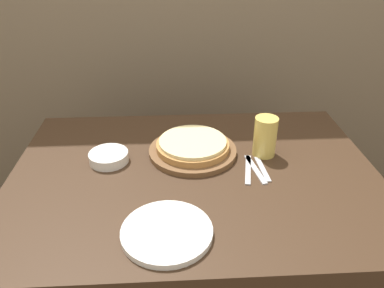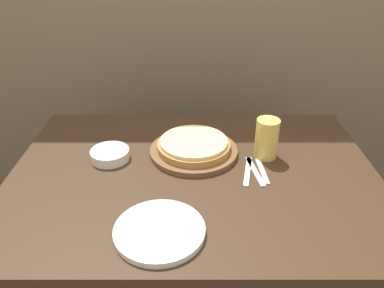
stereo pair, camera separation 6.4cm
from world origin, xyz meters
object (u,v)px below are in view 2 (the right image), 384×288
at_px(pizza_on_board, 192,148).
at_px(dinner_knife, 254,171).
at_px(spoon, 261,171).
at_px(fork, 247,171).
at_px(side_bowl, 109,155).
at_px(dinner_plate, 159,231).
at_px(beer_glass, 266,137).

distance_m(pizza_on_board, dinner_knife, 0.24).
xyz_separation_m(dinner_knife, spoon, (0.02, 0.00, 0.00)).
height_order(pizza_on_board, fork, pizza_on_board).
distance_m(pizza_on_board, side_bowl, 0.30).
distance_m(side_bowl, fork, 0.49).
distance_m(dinner_plate, side_bowl, 0.43).
bearing_deg(spoon, fork, 180.00).
height_order(side_bowl, spoon, side_bowl).
distance_m(dinner_plate, fork, 0.41).
xyz_separation_m(beer_glass, side_bowl, (-0.56, -0.02, -0.06)).
xyz_separation_m(dinner_plate, spoon, (0.33, 0.30, -0.01)).
height_order(side_bowl, fork, side_bowl).
xyz_separation_m(beer_glass, dinner_plate, (-0.35, -0.40, -0.07)).
xyz_separation_m(dinner_plate, side_bowl, (-0.21, 0.38, 0.01)).
distance_m(beer_glass, dinner_plate, 0.54).
bearing_deg(dinner_knife, dinner_plate, -135.26).
xyz_separation_m(side_bowl, dinner_knife, (0.51, -0.08, -0.02)).
height_order(beer_glass, side_bowl, beer_glass).
xyz_separation_m(pizza_on_board, fork, (0.19, -0.12, -0.02)).
xyz_separation_m(side_bowl, spoon, (0.54, -0.08, -0.02)).
height_order(pizza_on_board, side_bowl, pizza_on_board).
xyz_separation_m(beer_glass, dinner_knife, (-0.05, -0.10, -0.08)).
bearing_deg(dinner_knife, fork, 180.00).
bearing_deg(dinner_plate, fork, 47.20).
height_order(dinner_knife, spoon, same).
distance_m(beer_glass, spoon, 0.13).
bearing_deg(pizza_on_board, side_bowl, -172.80).
bearing_deg(beer_glass, dinner_plate, -131.54).
distance_m(dinner_plate, spoon, 0.45).
relative_size(pizza_on_board, beer_glass, 2.19).
height_order(beer_glass, dinner_plate, beer_glass).
relative_size(side_bowl, dinner_knife, 0.78).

